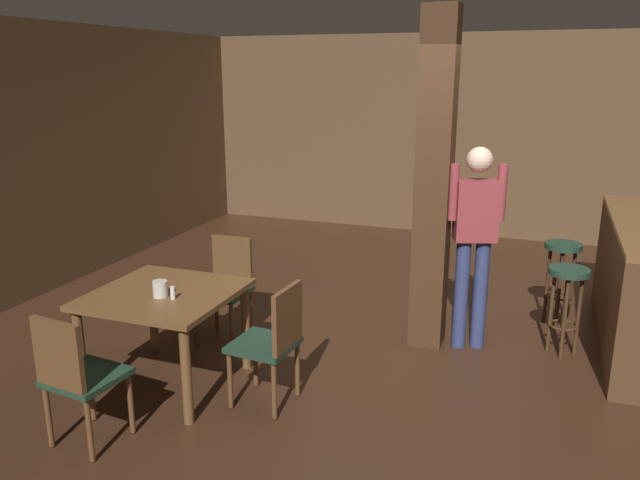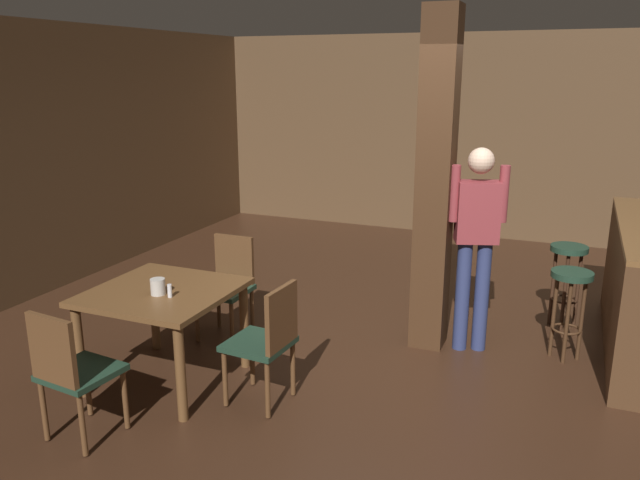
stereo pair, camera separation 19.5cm
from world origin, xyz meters
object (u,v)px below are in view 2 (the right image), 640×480
dining_table (163,304)px  salt_shaker (170,291)px  napkin_cup (158,287)px  bar_stool_mid (567,267)px  chair_north (228,282)px  standing_person (476,236)px  chair_east (268,338)px  chair_south (71,369)px  bar_counter (635,286)px  bar_stool_near (570,295)px

dining_table → salt_shaker: 0.25m
napkin_cup → bar_stool_mid: size_ratio=0.15×
chair_north → napkin_cup: chair_north is taller
napkin_cup → standing_person: standing_person is taller
dining_table → salt_shaker: (0.15, -0.11, 0.16)m
chair_east → chair_south: (-0.92, -0.89, 0.00)m
bar_counter → dining_table: bearing=-148.4°
standing_person → bar_stool_near: bearing=9.2°
chair_east → standing_person: 1.94m
chair_east → bar_counter: (2.42, 2.04, 0.05)m
chair_north → salt_shaker: size_ratio=9.19×
napkin_cup → bar_stool_near: napkin_cup is taller
chair_south → standing_person: bearing=48.6°
chair_north → napkin_cup: (0.03, -1.01, 0.29)m
chair_south → standing_person: 3.19m
bar_stool_near → chair_south: bearing=-138.9°
standing_person → bar_counter: (1.26, 0.56, -0.45)m
chair_east → bar_stool_mid: (1.88, 2.30, 0.07)m
salt_shaker → bar_counter: bar_counter is taller
bar_stool_near → bar_counter: bearing=41.4°
napkin_cup → bar_stool_mid: (2.72, 2.38, -0.23)m
chair_east → chair_north: (-0.87, 0.93, 0.00)m
chair_east → salt_shaker: size_ratio=9.19×
chair_south → bar_stool_mid: chair_south is taller
bar_counter → bar_stool_near: size_ratio=3.10×
napkin_cup → standing_person: (2.00, 1.56, 0.20)m
chair_south → dining_table: bearing=87.0°
napkin_cup → bar_stool_near: bearing=31.4°
standing_person → chair_east: bearing=-128.3°
salt_shaker → bar_counter: 3.81m
salt_shaker → bar_stool_near: (2.65, 1.70, -0.23)m
chair_north → bar_counter: bearing=18.6°
dining_table → chair_north: 0.92m
salt_shaker → standing_person: (1.89, 1.58, 0.21)m
chair_north → salt_shaker: 1.08m
chair_north → standing_person: standing_person is taller
standing_person → chair_north: bearing=-165.0°
chair_east → bar_counter: bar_counter is taller
bar_stool_mid → standing_person: bearing=-131.0°
chair_east → bar_stool_near: chair_east is taller
chair_east → bar_counter: bearing=40.1°
napkin_cup → standing_person: 2.55m
dining_table → chair_east: 0.88m
bar_stool_mid → bar_counter: bearing=-25.7°
bar_counter → chair_east: bearing=-139.9°
chair_north → bar_stool_near: chair_north is taller
napkin_cup → salt_shaker: bearing=-8.3°
dining_table → chair_south: 0.91m
chair_east → chair_south: same height
napkin_cup → bar_counter: 3.90m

